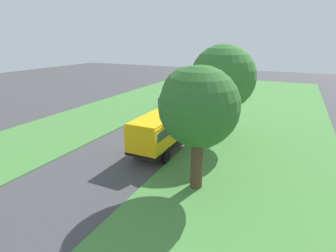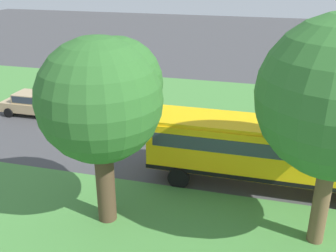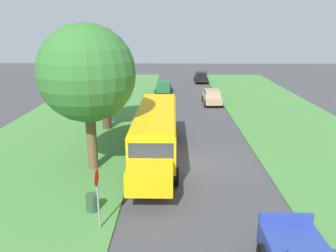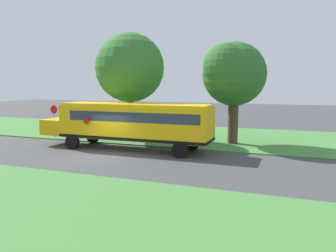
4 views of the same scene
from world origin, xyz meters
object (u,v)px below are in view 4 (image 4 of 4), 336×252
Objects in this scene: school_bus at (131,122)px; stop_sign at (54,118)px; oak_tree_roadside_mid at (232,73)px; trash_bin at (73,133)px; oak_tree_beside_bus at (130,67)px.

stop_sign is at bearing -103.77° from school_bus.
oak_tree_roadside_mid reaches higher than school_bus.
stop_sign is at bearing -80.87° from oak_tree_roadside_mid.
school_bus is 4.53× the size of stop_sign.
oak_tree_roadside_mid is at bearing 99.13° from stop_sign.
trash_bin is (-2.61, -6.71, -1.47)m from school_bus.
stop_sign is at bearing -65.20° from trash_bin.
oak_tree_roadside_mid reaches higher than stop_sign.
stop_sign is (2.27, -14.13, -3.55)m from oak_tree_roadside_mid.
oak_tree_roadside_mid is 2.74× the size of stop_sign.
school_bus is 8.12m from oak_tree_roadside_mid.
trash_bin is at bearing -82.68° from oak_tree_roadside_mid.
oak_tree_beside_bus reaches higher than school_bus.
school_bus is 7.35m from trash_bin.
stop_sign is (-1.98, -8.08, -0.19)m from school_bus.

